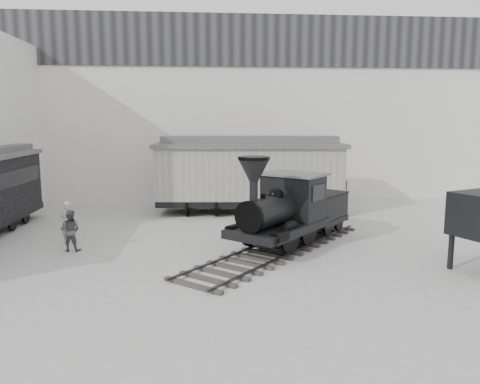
{
  "coord_description": "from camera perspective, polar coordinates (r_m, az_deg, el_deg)",
  "views": [
    {
      "loc": [
        -1.74,
        -14.33,
        4.9
      ],
      "look_at": [
        -0.23,
        4.46,
        2.0
      ],
      "focal_mm": 35.0,
      "sensor_mm": 36.0,
      "label": 1
    }
  ],
  "objects": [
    {
      "name": "ground",
      "position": [
        15.24,
        2.23,
        -10.02
      ],
      "size": [
        90.0,
        90.0,
        0.0
      ],
      "primitive_type": "plane",
      "color": "#9E9E9B"
    },
    {
      "name": "visitor_a",
      "position": [
        19.99,
        -20.27,
        -3.47
      ],
      "size": [
        0.66,
        0.46,
        1.72
      ],
      "primitive_type": "imported",
      "rotation": [
        0.0,
        0.0,
        3.22
      ],
      "color": "#B2B2B2",
      "rests_on": "ground"
    },
    {
      "name": "visitor_b",
      "position": [
        18.8,
        -19.99,
        -4.42
      ],
      "size": [
        0.85,
        0.71,
        1.58
      ],
      "primitive_type": "imported",
      "rotation": [
        0.0,
        0.0,
        2.99
      ],
      "color": "#484848",
      "rests_on": "ground"
    },
    {
      "name": "boxcar",
      "position": [
        24.82,
        1.15,
        2.36
      ],
      "size": [
        10.17,
        3.84,
        4.08
      ],
      "rotation": [
        0.0,
        0.0,
        -0.07
      ],
      "color": "black",
      "rests_on": "ground"
    },
    {
      "name": "north_wall",
      "position": [
        29.37,
        -1.22,
        10.02
      ],
      "size": [
        34.0,
        2.51,
        11.0
      ],
      "color": "silver",
      "rests_on": "ground"
    },
    {
      "name": "locomotive",
      "position": [
        18.24,
        5.91,
        -2.61
      ],
      "size": [
        8.26,
        9.15,
        3.58
      ],
      "rotation": [
        0.0,
        0.0,
        -0.71
      ],
      "color": "#362F28",
      "rests_on": "ground"
    }
  ]
}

